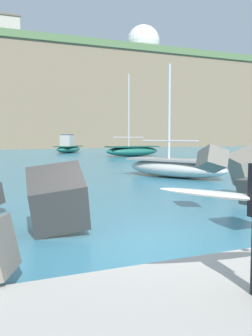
# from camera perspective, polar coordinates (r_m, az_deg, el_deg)

# --- Properties ---
(ground_plane) EXTENTS (400.00, 400.00, 0.00)m
(ground_plane) POSITION_cam_1_polar(r_m,az_deg,el_deg) (7.53, 1.96, -10.96)
(ground_plane) COLOR teal
(breakwater_jetty) EXTENTS (32.39, 6.40, 3.13)m
(breakwater_jetty) POSITION_cam_1_polar(r_m,az_deg,el_deg) (9.21, 5.48, -0.33)
(breakwater_jetty) COLOR #3D3A38
(breakwater_jetty) RESTS_ON ground
(boat_near_left) EXTENTS (5.97, 2.58, 8.23)m
(boat_near_left) POSITION_cam_1_polar(r_m,az_deg,el_deg) (38.94, 0.96, 2.61)
(boat_near_left) COLOR #1E6656
(boat_near_left) RESTS_ON ground
(boat_near_centre) EXTENTS (3.96, 5.80, 5.59)m
(boat_near_centre) POSITION_cam_1_polar(r_m,az_deg,el_deg) (19.14, 7.40, 0.13)
(boat_near_centre) COLOR beige
(boat_near_centre) RESTS_ON ground
(boat_far_left) EXTENTS (4.87, 5.23, 2.26)m
(boat_far_left) POSITION_cam_1_polar(r_m,az_deg,el_deg) (47.60, -8.59, 3.09)
(boat_far_left) COLOR #1E6656
(boat_far_left) RESTS_ON ground
(mooring_buoy_middle) EXTENTS (0.44, 0.44, 0.44)m
(mooring_buoy_middle) POSITION_cam_1_polar(r_m,az_deg,el_deg) (47.57, 0.14, 2.58)
(mooring_buoy_middle) COLOR #E54C1E
(mooring_buoy_middle) RESTS_ON ground
(headland_bluff) EXTENTS (105.89, 34.40, 18.34)m
(headland_bluff) POSITION_cam_1_polar(r_m,az_deg,el_deg) (81.77, -9.26, 9.73)
(headland_bluff) COLOR #847056
(headland_bluff) RESTS_ON ground
(radar_dome) EXTENTS (7.64, 7.64, 9.70)m
(radar_dome) POSITION_cam_1_polar(r_m,az_deg,el_deg) (94.56, 2.60, 17.96)
(radar_dome) COLOR silver
(radar_dome) RESTS_ON headland_bluff
(station_building_central) EXTENTS (4.45, 7.77, 5.14)m
(station_building_central) POSITION_cam_1_polar(r_m,az_deg,el_deg) (78.00, -17.52, 18.56)
(station_building_central) COLOR #B2ADA3
(station_building_central) RESTS_ON headland_bluff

